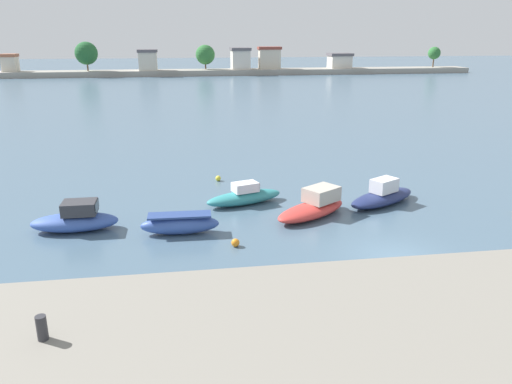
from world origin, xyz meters
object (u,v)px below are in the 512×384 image
at_px(mooring_bollard, 42,328).
at_px(moored_boat_4, 383,196).
at_px(moored_boat_1, 180,224).
at_px(moored_boat_3, 314,206).
at_px(mooring_buoy_1, 218,178).
at_px(moored_boat_0, 76,220).
at_px(mooring_buoy_0, 235,243).
at_px(moored_boat_2, 244,196).

relative_size(mooring_bollard, moored_boat_4, 0.12).
relative_size(mooring_bollard, moored_boat_1, 0.16).
bearing_deg(moored_boat_3, mooring_buoy_1, 88.45).
bearing_deg(moored_boat_4, mooring_bollard, -164.91).
distance_m(moored_boat_0, moored_boat_3, 13.55).
bearing_deg(moored_boat_1, mooring_buoy_0, -36.42).
bearing_deg(moored_boat_2, moored_boat_1, -150.98).
bearing_deg(mooring_bollard, moored_boat_3, 52.62).
relative_size(moored_boat_1, moored_boat_3, 0.78).
bearing_deg(mooring_buoy_1, moored_boat_0, -135.24).
xyz_separation_m(moored_boat_3, moored_boat_4, (4.90, 1.49, -0.07)).
bearing_deg(mooring_buoy_0, moored_boat_4, 27.65).
bearing_deg(moored_boat_0, moored_boat_2, 17.41).
bearing_deg(moored_boat_1, moored_boat_2, 48.36).
bearing_deg(moored_boat_2, mooring_bollard, -131.13).
distance_m(moored_boat_0, moored_boat_2, 10.20).
bearing_deg(moored_boat_4, mooring_buoy_0, 177.53).
bearing_deg(mooring_bollard, moored_boat_4, 45.20).
relative_size(mooring_bollard, mooring_buoy_1, 1.74).
xyz_separation_m(moored_boat_3, mooring_buoy_1, (-5.07, 8.14, -0.40)).
bearing_deg(moored_boat_4, moored_boat_0, 155.33).
bearing_deg(moored_boat_0, mooring_bollard, -81.59).
height_order(moored_boat_3, moored_boat_4, moored_boat_3).
relative_size(mooring_bollard, moored_boat_3, 0.13).
relative_size(moored_boat_0, moored_boat_2, 0.88).
bearing_deg(mooring_buoy_0, mooring_buoy_1, 89.85).
distance_m(mooring_bollard, moored_boat_0, 15.02).
distance_m(moored_boat_2, moored_boat_3, 4.71).
xyz_separation_m(moored_boat_2, mooring_buoy_1, (-1.26, 5.37, -0.30)).
bearing_deg(moored_boat_1, mooring_bollard, -103.36).
bearing_deg(mooring_buoy_1, moored_boat_1, -106.11).
xyz_separation_m(moored_boat_0, moored_boat_4, (18.45, 1.76, -0.11)).
relative_size(moored_boat_1, moored_boat_2, 0.80).
xyz_separation_m(moored_boat_2, moored_boat_3, (3.81, -2.77, 0.09)).
height_order(moored_boat_1, moored_boat_4, moored_boat_4).
relative_size(moored_boat_2, mooring_buoy_0, 12.53).
bearing_deg(mooring_buoy_1, moored_boat_3, -58.08).
relative_size(mooring_bollard, moored_boat_0, 0.15).
height_order(moored_boat_0, mooring_buoy_1, moored_boat_0).
height_order(moored_boat_3, mooring_buoy_0, moored_boat_3).
xyz_separation_m(moored_boat_2, mooring_buoy_0, (-1.29, -6.51, -0.29)).
xyz_separation_m(moored_boat_1, moored_boat_3, (7.88, 1.59, 0.05)).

